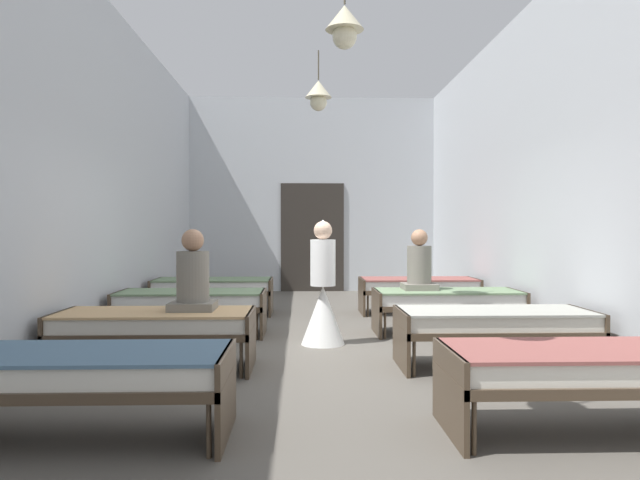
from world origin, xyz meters
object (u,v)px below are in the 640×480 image
bed_left_row_2 (192,301)px  bed_left_row_0 (83,372)px  bed_right_row_2 (447,300)px  nurse_near_aisle (323,300)px  bed_left_row_1 (155,325)px  bed_right_row_1 (494,323)px  bed_right_row_3 (418,286)px  bed_left_row_3 (213,287)px  patient_seated_primary (419,267)px  bed_right_row_0 (587,368)px  patient_seated_secondary (193,280)px

bed_left_row_2 → bed_left_row_0: bearing=-90.0°
bed_right_row_2 → nurse_near_aisle: 1.79m
bed_left_row_1 → bed_right_row_1: 3.34m
bed_left_row_1 → bed_right_row_3: size_ratio=1.00×
bed_left_row_0 → bed_right_row_1: 3.84m
bed_left_row_3 → nurse_near_aisle: size_ratio=1.28×
bed_right_row_1 → bed_left_row_3: same height
bed_left_row_3 → bed_left_row_1: bearing=-90.0°
bed_left_row_1 → patient_seated_primary: 3.62m
bed_left_row_0 → nurse_near_aisle: bearing=61.8°
bed_left_row_0 → patient_seated_primary: 4.93m
bed_left_row_0 → bed_right_row_3: bearing=59.6°
bed_right_row_2 → patient_seated_primary: 0.56m
bed_left_row_1 → bed_left_row_3: bearing=90.0°
bed_right_row_0 → patient_seated_secondary: 3.61m
bed_left_row_0 → bed_right_row_0: size_ratio=1.00×
bed_left_row_2 → patient_seated_secondary: bearing=-79.1°
bed_left_row_1 → bed_left_row_2: bearing=90.0°
bed_right_row_1 → patient_seated_primary: 2.07m
bed_right_row_2 → bed_right_row_3: bearing=90.0°
bed_right_row_0 → bed_left_row_2: bearing=131.3°
nurse_near_aisle → bed_left_row_1: bearing=-23.9°
bed_left_row_2 → bed_left_row_3: 1.90m
bed_right_row_1 → patient_seated_secondary: size_ratio=2.37×
bed_left_row_0 → bed_left_row_3: size_ratio=1.00×
bed_left_row_2 → bed_right_row_2: same height
bed_left_row_1 → nurse_near_aisle: 2.09m
bed_right_row_0 → bed_right_row_2: size_ratio=1.00×
patient_seated_primary → bed_right_row_1: bearing=-80.0°
bed_right_row_1 → bed_left_row_3: (-3.34, 3.80, 0.00)m
bed_left_row_0 → bed_right_row_0: 3.34m
bed_left_row_1 → patient_seated_secondary: size_ratio=2.37×
bed_right_row_1 → bed_left_row_2: (-3.34, 1.90, 0.00)m
bed_left_row_3 → bed_right_row_3: size_ratio=1.00×
bed_right_row_1 → bed_left_row_2: size_ratio=1.00×
bed_right_row_0 → bed_left_row_1: 3.84m
bed_left_row_0 → bed_right_row_3: 6.61m
patient_seated_primary → bed_left_row_0: bearing=-127.5°
bed_left_row_0 → bed_right_row_3: size_ratio=1.00×
bed_right_row_2 → nurse_near_aisle: (-1.66, -0.67, 0.09)m
bed_left_row_1 → bed_left_row_0: bearing=-90.0°
bed_left_row_1 → bed_left_row_2: size_ratio=1.00×
bed_right_row_1 → bed_right_row_3: size_ratio=1.00×
bed_left_row_2 → bed_left_row_3: same height
bed_right_row_1 → patient_seated_secondary: patient_seated_secondary is taller
bed_left_row_1 → bed_left_row_3: size_ratio=1.00×
bed_left_row_0 → nurse_near_aisle: 3.55m
bed_left_row_3 → nurse_near_aisle: 3.07m
bed_right_row_1 → nurse_near_aisle: 2.07m
bed_right_row_2 → patient_seated_primary: bearing=165.5°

